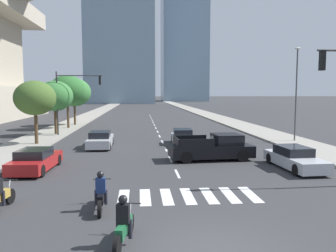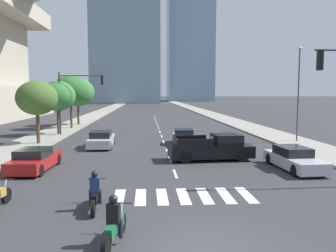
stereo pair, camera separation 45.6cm
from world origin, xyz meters
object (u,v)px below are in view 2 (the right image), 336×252
object	(u,v)px
street_tree_third	(71,90)
street_tree_fourth	(78,92)
sedan_silver_2	(294,159)
street_tree_nearest	(37,98)
pickup_truck	(214,148)
sedan_red_3	(35,160)
motorcycle_trailing	(114,225)
sedan_silver_1	(101,140)
traffic_signal_far	(76,92)
street_tree_second	(58,96)
motorcycle_third	(95,194)
sedan_silver_0	(184,137)
street_lamp_east	(299,87)

from	to	relation	value
street_tree_third	street_tree_fourth	world-z (taller)	street_tree_third
sedan_silver_2	street_tree_nearest	size ratio (longest dim) A/B	0.93
pickup_truck	sedan_red_3	bearing A→B (deg)	-172.26
motorcycle_trailing	pickup_truck	xyz separation A→B (m)	(5.34, 12.10, 0.23)
pickup_truck	sedan_silver_1	world-z (taller)	pickup_truck
pickup_truck	sedan_red_3	distance (m)	10.90
sedan_silver_1	traffic_signal_far	distance (m)	8.90
traffic_signal_far	street_tree_second	size ratio (longest dim) A/B	1.16
sedan_silver_2	street_tree_nearest	world-z (taller)	street_tree_nearest
motorcycle_third	pickup_truck	distance (m)	11.04
street_tree_nearest	sedan_silver_1	bearing A→B (deg)	-15.11
pickup_truck	traffic_signal_far	bearing A→B (deg)	126.71
sedan_silver_2	street_tree_nearest	bearing A→B (deg)	-123.39
sedan_silver_0	sedan_silver_1	world-z (taller)	sedan_silver_1
street_tree_nearest	street_tree_fourth	distance (m)	17.09
traffic_signal_far	street_tree_fourth	world-z (taller)	traffic_signal_far
sedan_silver_0	street_tree_third	world-z (taller)	street_tree_third
motorcycle_trailing	street_tree_fourth	distance (m)	37.48
sedan_silver_1	street_lamp_east	world-z (taller)	street_lamp_east
street_tree_fourth	motorcycle_third	bearing A→B (deg)	-78.08
street_lamp_east	street_tree_fourth	world-z (taller)	street_lamp_east
sedan_silver_2	street_tree_nearest	xyz separation A→B (m)	(-17.35, 10.19, 3.32)
street_lamp_east	traffic_signal_far	bearing A→B (deg)	163.79
street_tree_second	street_tree_fourth	size ratio (longest dim) A/B	0.89
street_tree_second	street_tree_third	xyz separation A→B (m)	(0.00, 6.14, 0.70)
street_lamp_east	sedan_red_3	bearing A→B (deg)	-153.93
street_lamp_east	motorcycle_third	bearing A→B (deg)	-132.78
pickup_truck	sedan_silver_0	world-z (taller)	pickup_truck
sedan_silver_2	sedan_red_3	distance (m)	14.66
street_tree_nearest	street_tree_second	xyz separation A→B (m)	(-0.00, 6.64, 0.10)
street_tree_second	street_tree_third	world-z (taller)	street_tree_third
motorcycle_trailing	street_tree_nearest	world-z (taller)	street_tree_nearest
sedan_silver_0	street_tree_second	distance (m)	14.46
pickup_truck	street_tree_third	distance (m)	24.38
pickup_truck	street_lamp_east	distance (m)	12.03
motorcycle_third	sedan_silver_0	bearing A→B (deg)	-20.10
sedan_silver_0	sedan_red_3	distance (m)	13.03
sedan_red_3	pickup_truck	bearing A→B (deg)	-75.12
sedan_silver_2	street_lamp_east	size ratio (longest dim) A/B	0.60
motorcycle_third	street_tree_third	bearing A→B (deg)	11.29
sedan_silver_1	pickup_truck	bearing A→B (deg)	-126.47
motorcycle_trailing	sedan_red_3	size ratio (longest dim) A/B	0.49
motorcycle_trailing	street_lamp_east	world-z (taller)	street_lamp_east
traffic_signal_far	street_lamp_east	world-z (taller)	street_lamp_east
street_tree_nearest	street_tree_third	xyz separation A→B (m)	(-0.00, 12.78, 0.80)
street_lamp_east	street_tree_second	bearing A→B (deg)	163.27
sedan_silver_1	motorcycle_third	bearing A→B (deg)	-174.14
street_tree_second	pickup_truck	bearing A→B (deg)	-46.07
street_tree_second	sedan_silver_1	bearing A→B (deg)	-56.39
sedan_silver_2	street_tree_fourth	bearing A→B (deg)	-150.50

